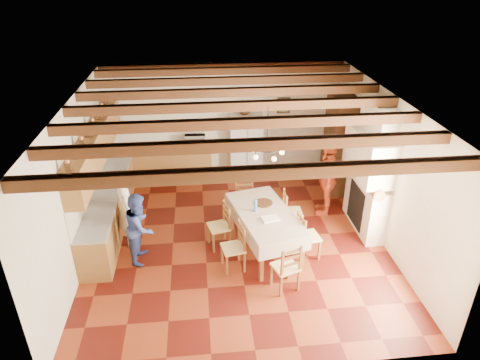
{
  "coord_description": "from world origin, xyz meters",
  "views": [
    {
      "loc": [
        -0.7,
        -7.38,
        5.28
      ],
      "look_at": [
        0.1,
        0.3,
        1.25
      ],
      "focal_mm": 32.0,
      "sensor_mm": 36.0,
      "label": 1
    }
  ],
  "objects_px": {
    "refrigerator": "(246,144)",
    "person_woman_blue": "(140,227)",
    "person_man": "(127,210)",
    "person_woman_red": "(327,178)",
    "dining_table": "(265,216)",
    "chair_end_far": "(245,200)",
    "chair_left_far": "(219,226)",
    "chair_left_near": "(233,247)",
    "chair_right_far": "(292,211)",
    "hutch": "(338,142)",
    "microwave": "(195,142)",
    "chair_end_near": "(286,266)",
    "chair_right_near": "(309,235)"
  },
  "relations": [
    {
      "from": "person_woman_red",
      "to": "refrigerator",
      "type": "bearing_deg",
      "value": -127.84
    },
    {
      "from": "person_man",
      "to": "person_woman_red",
      "type": "distance_m",
      "value": 4.39
    },
    {
      "from": "chair_right_near",
      "to": "person_man",
      "type": "xyz_separation_m",
      "value": [
        -3.54,
        0.82,
        0.31
      ]
    },
    {
      "from": "refrigerator",
      "to": "chair_left_far",
      "type": "distance_m",
      "value": 3.43
    },
    {
      "from": "refrigerator",
      "to": "chair_end_far",
      "type": "relative_size",
      "value": 1.76
    },
    {
      "from": "dining_table",
      "to": "chair_left_near",
      "type": "relative_size",
      "value": 2.24
    },
    {
      "from": "dining_table",
      "to": "chair_right_near",
      "type": "bearing_deg",
      "value": -21.19
    },
    {
      "from": "dining_table",
      "to": "chair_left_near",
      "type": "distance_m",
      "value": 0.92
    },
    {
      "from": "dining_table",
      "to": "person_man",
      "type": "xyz_separation_m",
      "value": [
        -2.72,
        0.5,
        0.01
      ]
    },
    {
      "from": "hutch",
      "to": "chair_left_near",
      "type": "relative_size",
      "value": 2.53
    },
    {
      "from": "hutch",
      "to": "chair_end_near",
      "type": "distance_m",
      "value": 4.29
    },
    {
      "from": "dining_table",
      "to": "chair_right_far",
      "type": "bearing_deg",
      "value": 40.28
    },
    {
      "from": "chair_left_near",
      "to": "chair_left_far",
      "type": "relative_size",
      "value": 1.0
    },
    {
      "from": "dining_table",
      "to": "chair_right_near",
      "type": "height_order",
      "value": "chair_right_near"
    },
    {
      "from": "person_man",
      "to": "person_woman_blue",
      "type": "height_order",
      "value": "person_man"
    },
    {
      "from": "chair_right_near",
      "to": "chair_end_near",
      "type": "xyz_separation_m",
      "value": [
        -0.63,
        -0.87,
        0.0
      ]
    },
    {
      "from": "dining_table",
      "to": "chair_left_far",
      "type": "relative_size",
      "value": 2.24
    },
    {
      "from": "chair_left_far",
      "to": "chair_end_near",
      "type": "bearing_deg",
      "value": 24.39
    },
    {
      "from": "refrigerator",
      "to": "microwave",
      "type": "relative_size",
      "value": 3.2
    },
    {
      "from": "chair_left_far",
      "to": "microwave",
      "type": "xyz_separation_m",
      "value": [
        -0.42,
        3.13,
        0.57
      ]
    },
    {
      "from": "chair_right_far",
      "to": "chair_left_far",
      "type": "bearing_deg",
      "value": 105.6
    },
    {
      "from": "person_man",
      "to": "person_woman_red",
      "type": "bearing_deg",
      "value": -94.19
    },
    {
      "from": "hutch",
      "to": "chair_right_near",
      "type": "bearing_deg",
      "value": -111.52
    },
    {
      "from": "chair_left_far",
      "to": "chair_left_near",
      "type": "bearing_deg",
      "value": 2.82
    },
    {
      "from": "chair_left_far",
      "to": "microwave",
      "type": "height_order",
      "value": "microwave"
    },
    {
      "from": "chair_end_far",
      "to": "person_woman_red",
      "type": "bearing_deg",
      "value": 4.0
    },
    {
      "from": "refrigerator",
      "to": "chair_left_near",
      "type": "height_order",
      "value": "refrigerator"
    },
    {
      "from": "person_woman_blue",
      "to": "person_woman_red",
      "type": "bearing_deg",
      "value": -65.94
    },
    {
      "from": "hutch",
      "to": "microwave",
      "type": "relative_size",
      "value": 4.59
    },
    {
      "from": "refrigerator",
      "to": "chair_right_far",
      "type": "relative_size",
      "value": 1.76
    },
    {
      "from": "chair_end_near",
      "to": "person_man",
      "type": "bearing_deg",
      "value": -49.8
    },
    {
      "from": "chair_end_near",
      "to": "person_woman_blue",
      "type": "relative_size",
      "value": 0.67
    },
    {
      "from": "hutch",
      "to": "chair_end_far",
      "type": "bearing_deg",
      "value": -146.48
    },
    {
      "from": "chair_left_near",
      "to": "chair_end_far",
      "type": "relative_size",
      "value": 1.0
    },
    {
      "from": "dining_table",
      "to": "chair_end_far",
      "type": "distance_m",
      "value": 1.23
    },
    {
      "from": "refrigerator",
      "to": "person_woman_blue",
      "type": "relative_size",
      "value": 1.18
    },
    {
      "from": "hutch",
      "to": "chair_left_near",
      "type": "distance_m",
      "value": 4.29
    },
    {
      "from": "hutch",
      "to": "person_man",
      "type": "height_order",
      "value": "hutch"
    },
    {
      "from": "hutch",
      "to": "chair_end_near",
      "type": "relative_size",
      "value": 2.53
    },
    {
      "from": "dining_table",
      "to": "chair_right_far",
      "type": "xyz_separation_m",
      "value": [
        0.69,
        0.59,
        -0.3
      ]
    },
    {
      "from": "person_woman_red",
      "to": "hutch",
      "type": "bearing_deg",
      "value": 170.81
    },
    {
      "from": "chair_left_far",
      "to": "chair_right_far",
      "type": "bearing_deg",
      "value": 89.83
    },
    {
      "from": "chair_left_near",
      "to": "person_man",
      "type": "bearing_deg",
      "value": -127.94
    },
    {
      "from": "person_man",
      "to": "chair_left_far",
      "type": "bearing_deg",
      "value": -113.44
    },
    {
      "from": "chair_left_far",
      "to": "chair_end_far",
      "type": "height_order",
      "value": "same"
    },
    {
      "from": "chair_left_far",
      "to": "hutch",
      "type": "bearing_deg",
      "value": 112.69
    },
    {
      "from": "person_man",
      "to": "person_woman_blue",
      "type": "xyz_separation_m",
      "value": [
        0.31,
        -0.55,
        -0.07
      ]
    },
    {
      "from": "chair_right_far",
      "to": "microwave",
      "type": "height_order",
      "value": "microwave"
    },
    {
      "from": "chair_left_far",
      "to": "chair_end_far",
      "type": "xyz_separation_m",
      "value": [
        0.64,
        0.96,
        0.0
      ]
    },
    {
      "from": "person_woman_red",
      "to": "dining_table",
      "type": "bearing_deg",
      "value": -35.08
    }
  ]
}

